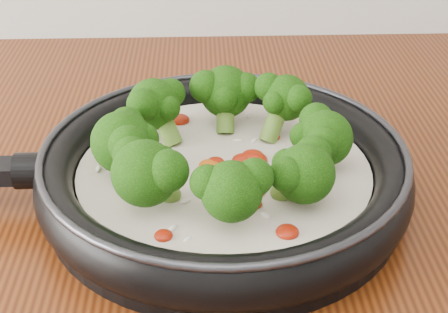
{
  "coord_description": "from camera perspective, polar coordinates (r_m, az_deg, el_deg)",
  "views": [
    {
      "loc": [
        -0.0,
        0.49,
        1.28
      ],
      "look_at": [
        0.02,
        1.03,
        0.95
      ],
      "focal_mm": 52.99,
      "sensor_mm": 36.0,
      "label": 1
    }
  ],
  "objects": [
    {
      "name": "skillet",
      "position": [
        0.64,
        -0.4,
        -0.96
      ],
      "size": [
        0.57,
        0.36,
        0.11
      ],
      "color": "black",
      "rests_on": "counter"
    }
  ]
}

